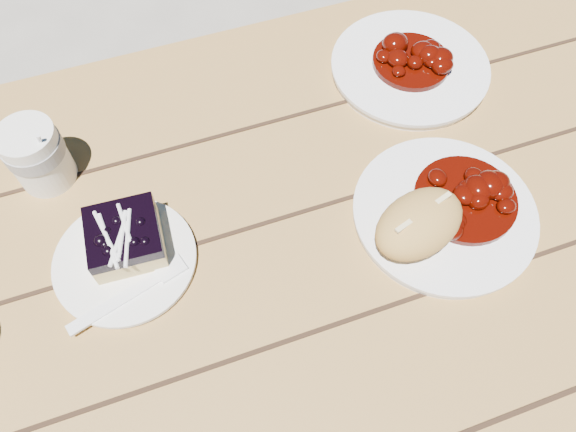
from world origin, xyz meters
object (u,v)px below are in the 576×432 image
object	(u,v)px
bread_roll	(419,224)
dessert_plate	(125,261)
coffee_cup	(37,156)
main_plate	(444,214)
second_plate	(409,68)
blueberry_cake	(125,238)
picnic_table	(271,325)

from	to	relation	value
bread_roll	dessert_plate	size ratio (longest dim) A/B	0.71
dessert_plate	coffee_cup	bearing A→B (deg)	113.92
dessert_plate	bread_roll	bearing A→B (deg)	-14.76
main_plate	second_plate	xyz separation A→B (m)	(0.07, 0.25, 0.00)
dessert_plate	blueberry_cake	distance (m)	0.03
picnic_table	bread_roll	world-z (taller)	bread_roll
picnic_table	second_plate	world-z (taller)	second_plate
bread_roll	dessert_plate	world-z (taller)	bread_roll
picnic_table	main_plate	xyz separation A→B (m)	(0.25, 0.01, 0.17)
picnic_table	bread_roll	size ratio (longest dim) A/B	16.17
second_plate	picnic_table	bearing A→B (deg)	-140.32
bread_roll	picnic_table	bearing A→B (deg)	177.32
dessert_plate	second_plate	xyz separation A→B (m)	(0.48, 0.18, 0.00)
coffee_cup	second_plate	world-z (taller)	coffee_cup
dessert_plate	second_plate	distance (m)	0.51
bread_roll	blueberry_cake	xyz separation A→B (m)	(-0.34, 0.11, -0.01)
blueberry_cake	second_plate	bearing A→B (deg)	22.85
main_plate	bread_roll	xyz separation A→B (m)	(-0.05, -0.02, 0.04)
picnic_table	coffee_cup	bearing A→B (deg)	133.16
main_plate	coffee_cup	size ratio (longest dim) A/B	2.49
dessert_plate	second_plate	world-z (taller)	second_plate
dessert_plate	blueberry_cake	bearing A→B (deg)	56.31
second_plate	bread_roll	bearing A→B (deg)	-114.81
bread_roll	blueberry_cake	world-z (taller)	bread_roll
picnic_table	bread_roll	xyz separation A→B (m)	(0.19, -0.01, 0.21)
picnic_table	second_plate	size ratio (longest dim) A/B	8.41
picnic_table	blueberry_cake	xyz separation A→B (m)	(-0.15, 0.10, 0.20)
main_plate	second_plate	world-z (taller)	same
main_plate	dessert_plate	bearing A→B (deg)	169.84
bread_roll	blueberry_cake	size ratio (longest dim) A/B	1.34
picnic_table	coffee_cup	world-z (taller)	coffee_cup
main_plate	coffee_cup	xyz separation A→B (m)	(-0.48, 0.24, 0.04)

